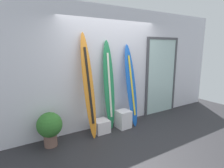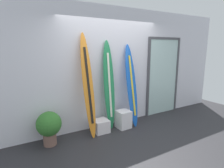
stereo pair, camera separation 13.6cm
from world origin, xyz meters
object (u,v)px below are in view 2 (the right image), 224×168
Objects in this scene: surfboard_emerald at (109,86)px; potted_plant at (49,126)px; display_block_center at (101,126)px; surfboard_cobalt at (131,86)px; glass_door at (163,75)px; display_block_left at (123,119)px; surfboard_sunset at (88,86)px.

potted_plant is at bearing -174.19° from surfboard_emerald.
potted_plant reaches higher than display_block_center.
surfboard_cobalt is 0.91× the size of glass_door.
potted_plant reaches higher than display_block_left.
surfboard_emerald is 6.27× the size of display_block_center.
surfboard_sunset reaches higher than surfboard_emerald.
potted_plant is (-1.68, 0.05, 0.19)m from display_block_left.
display_block_left is 1.82m from glass_door.
surfboard_emerald is at bearing 168.90° from surfboard_cobalt.
glass_door reaches higher than potted_plant.
surfboard_emerald reaches higher than display_block_left.
surfboard_emerald is 1.83m from glass_door.
display_block_center is 0.15× the size of glass_door.
glass_door is at bearing 6.15° from surfboard_sunset.
surfboard_cobalt reaches higher than potted_plant.
surfboard_cobalt is at bearing 16.37° from display_block_left.
surfboard_sunset reaches higher than display_block_left.
display_block_center is at bearing -172.69° from glass_door.
glass_door reaches higher than display_block_left.
glass_door is (1.27, 0.25, 0.14)m from surfboard_cobalt.
surfboard_cobalt is at bearing -11.10° from surfboard_emerald.
surfboard_emerald is 0.87m from display_block_left.
display_block_left is 1.27× the size of display_block_center.
surfboard_sunset is at bearing -179.46° from surfboard_cobalt.
potted_plant is (-1.12, -0.01, 0.26)m from display_block_center.
glass_door is at bearing 11.01° from surfboard_cobalt.
surfboard_sunset is at bearing -173.85° from glass_door.
surfboard_sunset is at bearing 177.44° from display_block_center.
potted_plant is (-1.95, -0.03, -0.57)m from surfboard_cobalt.
surfboard_cobalt is (1.12, 0.01, -0.11)m from surfboard_sunset.
display_block_center is 0.48× the size of potted_plant.
potted_plant is (-0.84, -0.02, -0.68)m from surfboard_sunset.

